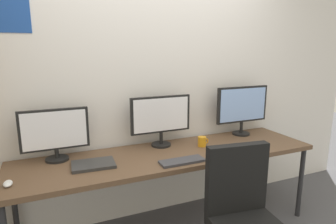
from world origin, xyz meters
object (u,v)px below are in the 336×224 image
object	(u,v)px
mouse_left_side	(8,184)
mouse_right_side	(255,146)
desk	(170,158)
laptop_closed	(93,164)
coffee_mug	(202,141)
keyboard_main	(182,161)
monitor_center	(161,117)
monitor_right	(242,107)
monitor_left	(55,133)

from	to	relation	value
mouse_left_side	mouse_right_side	bearing A→B (deg)	-1.26
desk	laptop_closed	distance (m)	0.66
coffee_mug	desk	bearing A→B (deg)	-172.27
mouse_right_side	coffee_mug	size ratio (longest dim) A/B	0.91
desk	keyboard_main	world-z (taller)	keyboard_main
mouse_right_side	coffee_mug	xyz separation A→B (m)	(-0.42, 0.23, 0.03)
coffee_mug	monitor_center	bearing A→B (deg)	153.97
monitor_right	mouse_left_side	size ratio (longest dim) A/B	6.17
desk	mouse_left_side	xyz separation A→B (m)	(-1.22, -0.14, 0.06)
monitor_left	laptop_closed	world-z (taller)	monitor_left
mouse_left_side	coffee_mug	world-z (taller)	coffee_mug
monitor_left	mouse_right_side	world-z (taller)	monitor_left
monitor_center	coffee_mug	xyz separation A→B (m)	(0.34, -0.17, -0.22)
desk	mouse_right_side	xyz separation A→B (m)	(0.76, -0.18, 0.06)
monitor_left	coffee_mug	size ratio (longest dim) A/B	4.90
monitor_left	mouse_left_side	xyz separation A→B (m)	(-0.32, -0.35, -0.21)
mouse_right_side	laptop_closed	xyz separation A→B (m)	(-1.41, 0.16, -0.00)
monitor_center	monitor_right	size ratio (longest dim) A/B	0.96
keyboard_main	mouse_left_side	bearing A→B (deg)	175.69
monitor_left	keyboard_main	distance (m)	1.03
monitor_right	mouse_right_side	world-z (taller)	monitor_right
keyboard_main	laptop_closed	xyz separation A→B (m)	(-0.65, 0.21, 0.00)
mouse_right_side	laptop_closed	size ratio (longest dim) A/B	0.30
monitor_center	monitor_left	bearing A→B (deg)	-180.00
monitor_center	mouse_left_side	bearing A→B (deg)	-163.92
monitor_left	monitor_right	bearing A→B (deg)	0.00
monitor_left	coffee_mug	xyz separation A→B (m)	(1.24, -0.17, -0.18)
mouse_left_side	mouse_right_side	xyz separation A→B (m)	(1.98, -0.04, 0.00)
desk	mouse_right_side	world-z (taller)	mouse_right_side
keyboard_main	mouse_right_side	bearing A→B (deg)	3.62
keyboard_main	laptop_closed	bearing A→B (deg)	162.53
monitor_center	keyboard_main	bearing A→B (deg)	-90.00
monitor_left	monitor_right	size ratio (longest dim) A/B	0.88
monitor_left	monitor_right	distance (m)	1.80
monitor_right	coffee_mug	size ratio (longest dim) A/B	5.59
monitor_center	mouse_right_side	distance (m)	0.89
monitor_right	keyboard_main	world-z (taller)	monitor_right
monitor_center	laptop_closed	bearing A→B (deg)	-160.05
monitor_left	keyboard_main	bearing A→B (deg)	-26.17
desk	coffee_mug	world-z (taller)	coffee_mug
monitor_left	mouse_right_side	xyz separation A→B (m)	(1.66, -0.39, -0.21)
mouse_right_side	laptop_closed	distance (m)	1.42
monitor_center	coffee_mug	distance (m)	0.44
monitor_left	coffee_mug	bearing A→B (deg)	-7.63
mouse_right_side	monitor_right	bearing A→B (deg)	70.56
keyboard_main	mouse_left_side	xyz separation A→B (m)	(-1.22, 0.09, 0.01)
keyboard_main	laptop_closed	world-z (taller)	laptop_closed
monitor_right	mouse_right_side	size ratio (longest dim) A/B	6.17
laptop_closed	desk	bearing A→B (deg)	5.86
mouse_left_side	coffee_mug	bearing A→B (deg)	6.76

